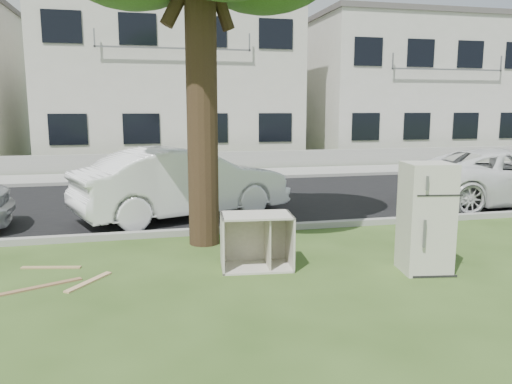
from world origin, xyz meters
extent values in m
plane|color=#2F491A|center=(0.00, 0.00, 0.00)|extent=(120.00, 120.00, 0.00)
cube|color=black|center=(0.00, 6.00, 0.01)|extent=(120.00, 7.00, 0.01)
cube|color=gray|center=(0.00, 2.45, 0.00)|extent=(120.00, 0.18, 0.12)
cube|color=gray|center=(0.00, 9.55, 0.00)|extent=(120.00, 0.18, 0.12)
cube|color=gray|center=(0.00, 11.00, 0.01)|extent=(120.00, 2.80, 0.01)
cube|color=gray|center=(0.00, 12.60, 0.35)|extent=(120.00, 0.15, 0.70)
cylinder|color=black|center=(-0.40, 1.80, 2.60)|extent=(0.54, 0.54, 5.20)
cube|color=beige|center=(0.00, 17.50, 3.60)|extent=(11.00, 8.00, 7.20)
cube|color=#595451|center=(0.00, 17.50, 7.32)|extent=(11.22, 8.16, 0.24)
cube|color=silver|center=(12.00, 17.50, 3.30)|extent=(10.00, 8.00, 6.60)
cube|color=#595451|center=(12.00, 17.50, 6.72)|extent=(10.20, 8.16, 0.24)
cube|color=beige|center=(2.60, -0.50, 0.82)|extent=(0.76, 0.72, 1.63)
cube|color=white|center=(0.20, 0.23, 0.42)|extent=(1.14, 0.78, 0.84)
cube|color=#916746|center=(-2.88, 0.06, 0.01)|extent=(1.06, 0.55, 0.02)
cube|color=tan|center=(-2.87, 0.92, 0.01)|extent=(0.90, 0.28, 0.02)
cube|color=tan|center=(-2.25, 0.11, 0.01)|extent=(0.59, 0.77, 0.02)
imported|color=white|center=(-0.56, 4.09, 0.78)|extent=(5.01, 3.21, 1.56)
imported|color=white|center=(7.58, 3.71, 0.70)|extent=(5.22, 2.69, 1.41)
camera|label=1|loc=(-1.48, -6.93, 2.42)|focal=35.00mm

